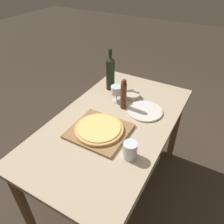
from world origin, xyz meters
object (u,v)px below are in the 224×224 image
(pizza, at_px, (99,129))
(wine_bottle, at_px, (110,73))
(pepper_mill, at_px, (124,94))
(wine_glass, at_px, (117,91))
(small_bowl, at_px, (132,96))

(pizza, relative_size, wine_bottle, 0.91)
(pepper_mill, distance_m, wine_glass, 0.11)
(wine_glass, bearing_deg, small_bowl, 47.55)
(pizza, height_order, wine_glass, wine_glass)
(wine_glass, bearing_deg, wine_bottle, 133.63)
(wine_bottle, height_order, small_bowl, wine_bottle)
(small_bowl, bearing_deg, wine_bottle, 169.32)
(pizza, relative_size, wine_glass, 2.48)
(wine_bottle, distance_m, wine_glass, 0.20)
(wine_bottle, height_order, pepper_mill, wine_bottle)
(small_bowl, bearing_deg, pepper_mill, -90.66)
(pizza, xyz_separation_m, wine_bottle, (-0.21, 0.52, 0.12))
(pizza, xyz_separation_m, pepper_mill, (0.01, 0.32, 0.09))
(small_bowl, bearing_deg, wine_glass, -132.45)
(small_bowl, bearing_deg, pizza, -91.28)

